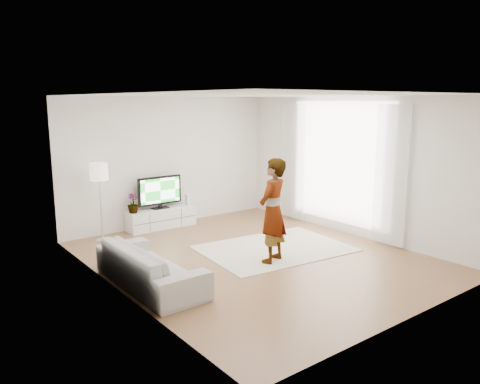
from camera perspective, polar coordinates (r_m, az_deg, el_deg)
floor at (r=8.30m, az=1.93°, el=-7.97°), size 6.00×6.00×0.00m
ceiling at (r=7.85m, az=2.06°, el=11.74°), size 6.00×6.00×0.00m
wall_left at (r=6.68m, az=-14.82°, el=-0.58°), size 0.02×6.00×2.80m
wall_right at (r=9.72m, az=13.46°, el=3.03°), size 0.02×6.00×2.80m
wall_back at (r=10.42m, az=-8.57°, el=3.73°), size 5.00×0.02×2.80m
wall_front at (r=6.00m, az=20.54°, el=-2.21°), size 5.00×0.02×2.80m
window at (r=9.89m, az=12.05°, el=3.51°), size 0.01×2.60×2.50m
curtain_near at (r=9.06m, az=17.95°, el=1.91°), size 0.04×0.70×2.60m
curtain_far at (r=10.73m, az=6.47°, el=3.72°), size 0.04×0.70×2.60m
media_console at (r=10.26m, az=-9.56°, el=-3.17°), size 1.51×0.43×0.43m
television at (r=10.16m, az=-9.74°, el=0.10°), size 1.00×0.20×0.70m
game_console at (r=10.50m, az=-6.44°, el=-0.92°), size 0.08×0.17×0.23m
potted_plant at (r=9.89m, az=-12.92°, el=-1.36°), size 0.28×0.28×0.40m
rug at (r=8.78m, az=4.26°, el=-6.87°), size 2.82×2.17×0.01m
player at (r=7.85m, az=4.02°, el=-2.28°), size 0.76×0.64×1.77m
sofa at (r=7.13m, az=-10.88°, el=-8.75°), size 0.86×2.14×0.62m
floor_lamp at (r=9.37m, az=-16.80°, el=1.98°), size 0.34×0.34×1.54m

